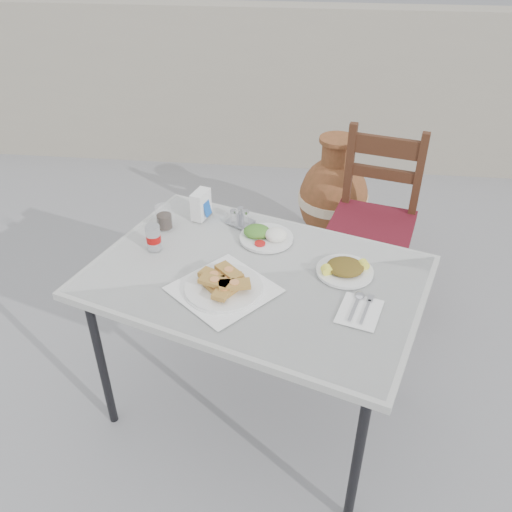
# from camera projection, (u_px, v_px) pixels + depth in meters

# --- Properties ---
(ground) EXTENTS (80.00, 80.00, 0.00)m
(ground) POSITION_uv_depth(u_px,v_px,m) (247.00, 393.00, 2.46)
(ground) COLOR slate
(ground) RESTS_ON ground
(cafe_table) EXTENTS (1.39, 1.15, 0.73)m
(cafe_table) POSITION_uv_depth(u_px,v_px,m) (256.00, 284.00, 2.02)
(cafe_table) COLOR black
(cafe_table) RESTS_ON ground
(pide_plate) EXTENTS (0.44, 0.44, 0.06)m
(pide_plate) POSITION_uv_depth(u_px,v_px,m) (223.00, 283.00, 1.89)
(pide_plate) COLOR white
(pide_plate) RESTS_ON cafe_table
(salad_rice_plate) EXTENTS (0.22, 0.22, 0.05)m
(salad_rice_plate) POSITION_uv_depth(u_px,v_px,m) (266.00, 235.00, 2.16)
(salad_rice_plate) COLOR white
(salad_rice_plate) RESTS_ON cafe_table
(salad_chopped_plate) EXTENTS (0.21, 0.21, 0.05)m
(salad_chopped_plate) POSITION_uv_depth(u_px,v_px,m) (345.00, 269.00, 1.98)
(salad_chopped_plate) COLOR white
(salad_chopped_plate) RESTS_ON cafe_table
(soda_can) EXTENTS (0.06, 0.06, 0.10)m
(soda_can) POSITION_uv_depth(u_px,v_px,m) (153.00, 237.00, 2.09)
(soda_can) COLOR silver
(soda_can) RESTS_ON cafe_table
(cola_glass) EXTENTS (0.07, 0.07, 0.10)m
(cola_glass) POSITION_uv_depth(u_px,v_px,m) (164.00, 218.00, 2.23)
(cola_glass) COLOR white
(cola_glass) RESTS_ON cafe_table
(napkin_holder) EXTENTS (0.08, 0.11, 0.12)m
(napkin_holder) POSITION_uv_depth(u_px,v_px,m) (201.00, 205.00, 2.29)
(napkin_holder) COLOR white
(napkin_holder) RESTS_ON cafe_table
(condiment_caddy) EXTENTS (0.13, 0.12, 0.07)m
(condiment_caddy) POSITION_uv_depth(u_px,v_px,m) (240.00, 218.00, 2.26)
(condiment_caddy) COLOR #B6B6BD
(condiment_caddy) RESTS_ON cafe_table
(cutlery_napkin) EXTENTS (0.18, 0.20, 0.01)m
(cutlery_napkin) POSITION_uv_depth(u_px,v_px,m) (360.00, 308.00, 1.82)
(cutlery_napkin) COLOR white
(cutlery_napkin) RESTS_ON cafe_table
(chair) EXTENTS (0.50, 0.50, 0.93)m
(chair) POSITION_uv_depth(u_px,v_px,m) (373.00, 220.00, 2.78)
(chair) COLOR #311C0D
(chair) RESTS_ON ground
(terracotta_urn) EXTENTS (0.42, 0.42, 0.73)m
(terracotta_urn) POSITION_uv_depth(u_px,v_px,m) (333.00, 199.00, 3.26)
(terracotta_urn) COLOR brown
(terracotta_urn) RESTS_ON ground
(back_wall) EXTENTS (6.00, 0.25, 1.20)m
(back_wall) POSITION_uv_depth(u_px,v_px,m) (287.00, 89.00, 4.16)
(back_wall) COLOR gray
(back_wall) RESTS_ON ground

